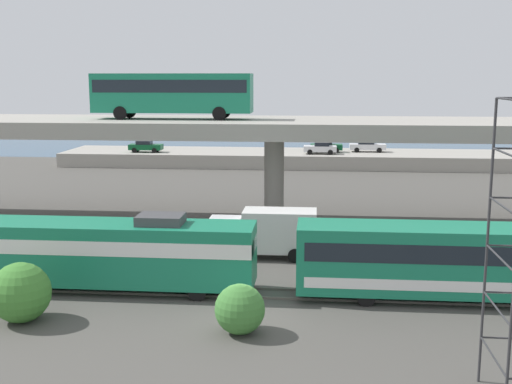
# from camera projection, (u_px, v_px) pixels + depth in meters

# --- Properties ---
(ground_plane) EXTENTS (260.00, 260.00, 0.00)m
(ground_plane) POSITION_uv_depth(u_px,v_px,m) (246.00, 322.00, 30.18)
(ground_plane) COLOR #4C4944
(rail_strip_near) EXTENTS (110.00, 0.12, 0.12)m
(rail_strip_near) POSITION_uv_depth(u_px,v_px,m) (252.00, 297.00, 33.37)
(rail_strip_near) COLOR #59544C
(rail_strip_near) RESTS_ON ground_plane
(rail_strip_far) EXTENTS (110.00, 0.12, 0.12)m
(rail_strip_far) POSITION_uv_depth(u_px,v_px,m) (255.00, 288.00, 34.80)
(rail_strip_far) COLOR #59544C
(rail_strip_far) RESTS_ON ground_plane
(train_locomotive) EXTENTS (16.04, 3.04, 4.18)m
(train_locomotive) POSITION_uv_depth(u_px,v_px,m) (101.00, 250.00, 34.47)
(train_locomotive) COLOR #197A56
(train_locomotive) RESTS_ON ground_plane
(train_coach_lead) EXTENTS (20.03, 3.04, 3.86)m
(train_coach_lead) POSITION_uv_depth(u_px,v_px,m) (496.00, 260.00, 32.59)
(train_coach_lead) COLOR #197A56
(train_coach_lead) RESTS_ON ground_plane
(highway_overpass) EXTENTS (96.00, 10.18, 8.15)m
(highway_overpass) POSITION_uv_depth(u_px,v_px,m) (274.00, 130.00, 48.48)
(highway_overpass) COLOR #9E998E
(highway_overpass) RESTS_ON ground_plane
(transit_bus_on_overpass) EXTENTS (12.00, 2.68, 3.40)m
(transit_bus_on_overpass) POSITION_uv_depth(u_px,v_px,m) (172.00, 92.00, 48.56)
(transit_bus_on_overpass) COLOR #197A56
(transit_bus_on_overpass) RESTS_ON highway_overpass
(service_truck_east) EXTENTS (6.80, 2.46, 3.04)m
(service_truck_east) POSITION_uv_depth(u_px,v_px,m) (266.00, 232.00, 40.85)
(service_truck_east) COLOR silver
(service_truck_east) RESTS_ON ground_plane
(pier_parking_lot) EXTENTS (59.07, 10.22, 1.74)m
(pier_parking_lot) POSITION_uv_depth(u_px,v_px,m) (292.00, 158.00, 83.93)
(pier_parking_lot) COLOR #9E998E
(pier_parking_lot) RESTS_ON ground_plane
(parked_car_0) EXTENTS (4.60, 1.90, 1.50)m
(parked_car_0) POSITION_uv_depth(u_px,v_px,m) (367.00, 146.00, 83.41)
(parked_car_0) COLOR silver
(parked_car_0) RESTS_ON pier_parking_lot
(parked_car_1) EXTENTS (4.22, 1.88, 1.50)m
(parked_car_1) POSITION_uv_depth(u_px,v_px,m) (146.00, 146.00, 83.11)
(parked_car_1) COLOR #0C4C26
(parked_car_1) RESTS_ON pier_parking_lot
(parked_car_2) EXTENTS (4.09, 1.94, 1.50)m
(parked_car_2) POSITION_uv_depth(u_px,v_px,m) (326.00, 146.00, 83.20)
(parked_car_2) COLOR #0C4C26
(parked_car_2) RESTS_ON pier_parking_lot
(parked_car_3) EXTENTS (4.10, 1.95, 1.50)m
(parked_car_3) POSITION_uv_depth(u_px,v_px,m) (320.00, 148.00, 81.13)
(parked_car_3) COLOR silver
(parked_car_3) RESTS_ON pier_parking_lot
(harbor_water) EXTENTS (140.00, 36.00, 0.01)m
(harbor_water) POSITION_uv_depth(u_px,v_px,m) (297.00, 146.00, 106.63)
(harbor_water) COLOR #2D5170
(harbor_water) RESTS_ON ground_plane
(shrub_left) EXTENTS (2.82, 2.82, 2.82)m
(shrub_left) POSITION_uv_depth(u_px,v_px,m) (20.00, 293.00, 30.02)
(shrub_left) COLOR #3E8030
(shrub_left) RESTS_ON ground_plane
(shrub_right) EXTENTS (2.26, 2.26, 2.26)m
(shrub_right) POSITION_uv_depth(u_px,v_px,m) (240.00, 309.00, 28.67)
(shrub_right) COLOR #3E7B35
(shrub_right) RESTS_ON ground_plane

